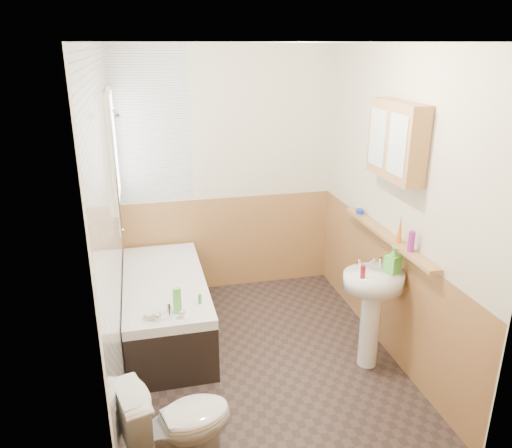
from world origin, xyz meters
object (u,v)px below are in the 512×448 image
(toilet, at_px, (178,425))
(medicine_cabinet, at_px, (396,141))
(sink, at_px, (372,300))
(bathtub, at_px, (166,306))
(pine_shelf, at_px, (387,236))

(toilet, height_order, medicine_cabinet, medicine_cabinet)
(sink, bearing_deg, bathtub, 140.28)
(bathtub, bearing_deg, sink, -27.79)
(toilet, xyz_separation_m, sink, (1.60, 0.73, 0.25))
(toilet, height_order, sink, sink)
(medicine_cabinet, bearing_deg, toilet, -153.19)
(bathtub, distance_m, toilet, 1.56)
(bathtub, relative_size, sink, 1.69)
(bathtub, xyz_separation_m, pine_shelf, (1.77, -0.61, 0.74))
(pine_shelf, bearing_deg, toilet, -152.16)
(pine_shelf, xyz_separation_m, medicine_cabinet, (-0.03, -0.06, 0.78))
(toilet, distance_m, medicine_cabinet, 2.47)
(pine_shelf, distance_m, medicine_cabinet, 0.78)
(bathtub, xyz_separation_m, sink, (1.57, -0.83, 0.30))
(bathtub, relative_size, toilet, 2.31)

